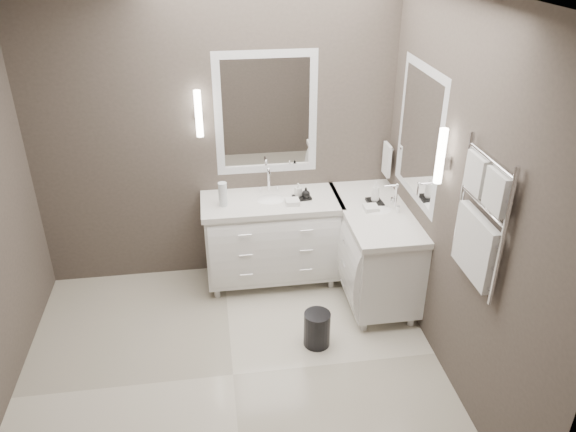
{
  "coord_description": "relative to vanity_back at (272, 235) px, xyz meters",
  "views": [
    {
      "loc": [
        -0.05,
        -3.21,
        3.07
      ],
      "look_at": [
        0.53,
        0.7,
        0.95
      ],
      "focal_mm": 35.0,
      "sensor_mm": 36.0,
      "label": 1
    }
  ],
  "objects": [
    {
      "name": "vanity_back",
      "position": [
        0.0,
        0.0,
        0.0
      ],
      "size": [
        1.24,
        0.59,
        0.97
      ],
      "color": "white",
      "rests_on": "floor"
    },
    {
      "name": "amenity_tray_back",
      "position": [
        0.27,
        -0.02,
        0.38
      ],
      "size": [
        0.17,
        0.14,
        0.02
      ],
      "primitive_type": "cube",
      "rotation": [
        0.0,
        0.0,
        0.14
      ],
      "color": "black",
      "rests_on": "vanity_back"
    },
    {
      "name": "wall_right",
      "position": [
        1.15,
        -1.23,
        0.86
      ],
      "size": [
        0.01,
        3.0,
        2.7
      ],
      "primitive_type": "cube",
      "color": "#48403A",
      "rests_on": "floor"
    },
    {
      "name": "sconce_back",
      "position": [
        -0.58,
        0.2,
        1.11
      ],
      "size": [
        0.06,
        0.06,
        0.4
      ],
      "color": "white",
      "rests_on": "wall_back"
    },
    {
      "name": "wall_back",
      "position": [
        -0.45,
        0.28,
        0.86
      ],
      "size": [
        3.2,
        0.01,
        2.7
      ],
      "primitive_type": "cube",
      "color": "#48403A",
      "rests_on": "floor"
    },
    {
      "name": "towel_bar_corner",
      "position": [
        1.09,
        0.13,
        0.63
      ],
      "size": [
        0.03,
        0.22,
        0.3
      ],
      "color": "white",
      "rests_on": "wall_right"
    },
    {
      "name": "soap_bottle_c",
      "position": [
        0.89,
        -0.21,
        0.48
      ],
      "size": [
        0.09,
        0.09,
        0.18
      ],
      "primitive_type": "imported",
      "rotation": [
        0.0,
        0.0,
        -0.33
      ],
      "color": "white",
      "rests_on": "amenity_tray_right"
    },
    {
      "name": "mirror_right",
      "position": [
        1.14,
        -0.43,
        1.06
      ],
      "size": [
        0.02,
        0.9,
        1.1
      ],
      "color": "white",
      "rests_on": "wall_right"
    },
    {
      "name": "towel_ladder",
      "position": [
        1.1,
        -1.63,
        0.91
      ],
      "size": [
        0.06,
        0.58,
        0.9
      ],
      "color": "white",
      "rests_on": "wall_right"
    },
    {
      "name": "water_bottle",
      "position": [
        -0.42,
        -0.06,
        0.47
      ],
      "size": [
        0.1,
        0.1,
        0.22
      ],
      "primitive_type": "cylinder",
      "rotation": [
        0.0,
        0.0,
        0.43
      ],
      "color": "silver",
      "rests_on": "vanity_back"
    },
    {
      "name": "soap_bottle_b",
      "position": [
        0.3,
        -0.05,
        0.44
      ],
      "size": [
        0.08,
        0.08,
        0.1
      ],
      "primitive_type": "imported",
      "rotation": [
        0.0,
        0.0,
        -0.07
      ],
      "color": "black",
      "rests_on": "amenity_tray_back"
    },
    {
      "name": "vanity_right",
      "position": [
        0.88,
        -0.33,
        0.0
      ],
      "size": [
        0.59,
        1.24,
        0.97
      ],
      "color": "white",
      "rests_on": "floor"
    },
    {
      "name": "waste_bin",
      "position": [
        0.24,
        -0.97,
        -0.34
      ],
      "size": [
        0.28,
        0.28,
        0.3
      ],
      "primitive_type": "cylinder",
      "rotation": [
        0.0,
        0.0,
        0.39
      ],
      "color": "black",
      "rests_on": "floor"
    },
    {
      "name": "mirror_back",
      "position": [
        -0.0,
        0.26,
        1.06
      ],
      "size": [
        0.9,
        0.02,
        1.1
      ],
      "color": "white",
      "rests_on": "wall_back"
    },
    {
      "name": "soap_bottle_a",
      "position": [
        0.24,
        -0.0,
        0.45
      ],
      "size": [
        0.07,
        0.07,
        0.12
      ],
      "primitive_type": "imported",
      "rotation": [
        0.0,
        0.0,
        0.29
      ],
      "color": "white",
      "rests_on": "amenity_tray_back"
    },
    {
      "name": "wall_front",
      "position": [
        -0.45,
        -2.73,
        0.86
      ],
      "size": [
        3.2,
        0.01,
        2.7
      ],
      "primitive_type": "cube",
      "color": "#48403A",
      "rests_on": "floor"
    },
    {
      "name": "amenity_tray_right",
      "position": [
        0.89,
        -0.21,
        0.38
      ],
      "size": [
        0.13,
        0.17,
        0.02
      ],
      "primitive_type": "cube",
      "rotation": [
        0.0,
        0.0,
        0.07
      ],
      "color": "black",
      "rests_on": "vanity_right"
    },
    {
      "name": "sconce_right",
      "position": [
        1.08,
        -1.01,
        1.11
      ],
      "size": [
        0.06,
        0.06,
        0.4
      ],
      "color": "white",
      "rests_on": "wall_right"
    },
    {
      "name": "floor",
      "position": [
        -0.45,
        -1.23,
        -0.49
      ],
      "size": [
        3.2,
        3.0,
        0.01
      ],
      "primitive_type": "cube",
      "color": "beige",
      "rests_on": "ground"
    }
  ]
}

